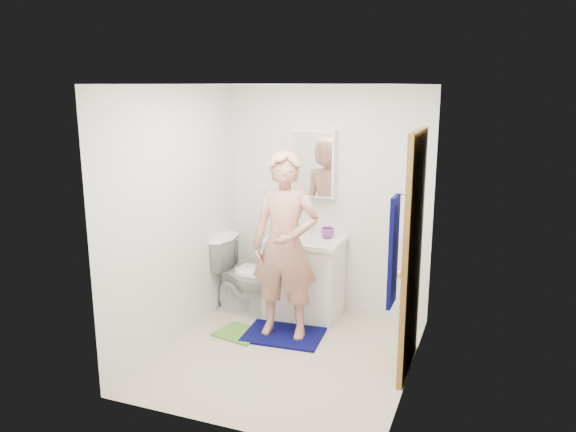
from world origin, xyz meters
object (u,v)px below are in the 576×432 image
object	(u,v)px
man	(285,246)
vanity_cabinet	(304,279)
medicine_cabinet	(312,163)
towel	(393,251)
soap_dispenser	(287,228)
toothbrush_cup	(328,233)
toilet	(249,275)

from	to	relation	value
man	vanity_cabinet	bearing A→B (deg)	85.40
medicine_cabinet	man	distance (m)	1.04
towel	soap_dispenser	distance (m)	2.02
medicine_cabinet	towel	bearing A→B (deg)	-55.39
medicine_cabinet	toothbrush_cup	world-z (taller)	medicine_cabinet
toilet	man	xyz separation A→B (m)	(0.59, -0.44, 0.50)
vanity_cabinet	toilet	xyz separation A→B (m)	(-0.59, -0.11, 0.01)
vanity_cabinet	towel	xyz separation A→B (m)	(1.18, -1.48, 0.85)
towel	man	xyz separation A→B (m)	(-1.18, 0.93, -0.33)
towel	soap_dispenser	size ratio (longest dim) A/B	3.95
toothbrush_cup	man	world-z (taller)	man
towel	man	world-z (taller)	man
medicine_cabinet	towel	world-z (taller)	medicine_cabinet
toilet	man	world-z (taller)	man
toilet	towel	bearing A→B (deg)	-125.52
toilet	toothbrush_cup	world-z (taller)	toothbrush_cup
toothbrush_cup	man	bearing A→B (deg)	-109.24
vanity_cabinet	man	xyz separation A→B (m)	(-0.00, -0.55, 0.52)
vanity_cabinet	towel	world-z (taller)	towel
toilet	man	bearing A→B (deg)	-124.33
medicine_cabinet	man	size ratio (longest dim) A/B	0.39
vanity_cabinet	toilet	world-z (taller)	toilet
toilet	toothbrush_cup	distance (m)	0.97
towel	medicine_cabinet	bearing A→B (deg)	124.61
medicine_cabinet	towel	size ratio (longest dim) A/B	0.87
vanity_cabinet	man	size ratio (longest dim) A/B	0.45
soap_dispenser	toothbrush_cup	xyz separation A→B (m)	(0.41, 0.12, -0.05)
vanity_cabinet	toilet	bearing A→B (deg)	-169.05
vanity_cabinet	medicine_cabinet	distance (m)	1.22
vanity_cabinet	soap_dispenser	xyz separation A→B (m)	(-0.19, -0.03, 0.55)
toothbrush_cup	man	size ratio (longest dim) A/B	0.07
medicine_cabinet	man	xyz separation A→B (m)	(-0.00, -0.78, -0.68)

